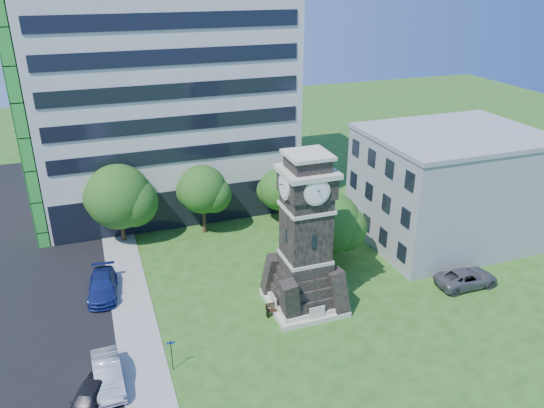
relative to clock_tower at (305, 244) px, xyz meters
name	(u,v)px	position (x,y,z in m)	size (l,w,h in m)	color
ground	(276,327)	(-3.00, -2.00, -5.28)	(160.00, 160.00, 0.00)	#295017
sidewalk	(134,314)	(-12.50, 3.00, -5.25)	(3.00, 70.00, 0.06)	gray
street	(9,339)	(-21.00, 3.00, -5.27)	(14.00, 80.00, 0.02)	black
clock_tower	(305,244)	(0.00, 0.00, 0.00)	(5.40, 5.40, 12.22)	beige
office_tall	(159,71)	(-6.20, 23.84, 8.94)	(26.20, 15.11, 28.60)	silver
office_low	(449,186)	(16.97, 6.00, -0.07)	(15.20, 12.20, 10.40)	#96999B
car_street_south	(88,399)	(-15.97, -5.54, -4.58)	(1.65, 4.11, 1.40)	black
car_street_mid	(108,374)	(-14.71, -3.88, -4.50)	(1.65, 4.73, 1.56)	#ABAEB3
car_street_north	(103,286)	(-14.42, 6.60, -4.52)	(2.14, 5.27, 1.53)	navy
car_east_lot	(466,278)	(13.44, -2.00, -4.57)	(2.37, 5.13, 1.43)	#57585D
park_bench	(278,308)	(-2.26, -0.49, -4.76)	(1.92, 0.51, 0.99)	black
street_sign	(171,352)	(-10.75, -3.88, -3.89)	(0.53, 0.05, 2.22)	black
tree_nw	(120,198)	(-11.94, 15.51, -0.94)	(6.65, 6.05, 7.55)	#332114
tree_nc	(203,191)	(-4.31, 14.63, -0.93)	(5.09, 4.62, 6.85)	#332114
tree_ne	(281,191)	(3.39, 14.19, -1.78)	(4.66, 4.24, 5.77)	#332114
tree_east	(330,224)	(4.76, 5.61, -1.79)	(5.95, 5.41, 6.34)	#332114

